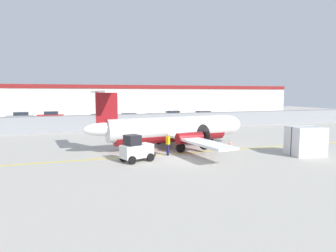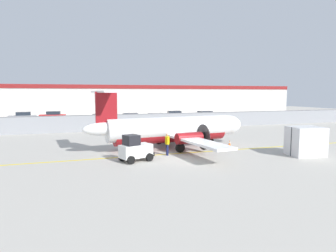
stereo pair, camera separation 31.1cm
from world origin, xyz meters
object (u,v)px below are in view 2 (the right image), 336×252
(traffic_cone_near_left, at_px, (123,148))
(parked_car_3, at_px, (131,118))
(traffic_cone_near_right, at_px, (150,143))
(parked_car_1, at_px, (53,116))
(traffic_cone_far_right, at_px, (206,139))
(parked_car_6, at_px, (204,116))
(ground_crew_worker, at_px, (167,143))
(parked_car_2, at_px, (100,119))
(baggage_tug, at_px, (135,149))
(parked_car_5, at_px, (174,115))
(parked_car_4, at_px, (156,118))
(cargo_container, at_px, (306,141))
(traffic_cone_far_left, at_px, (229,144))
(commuter_airplane, at_px, (174,129))
(parked_car_0, at_px, (23,117))

(traffic_cone_near_left, bearing_deg, parked_car_3, 76.88)
(traffic_cone_near_right, height_order, parked_car_1, parked_car_1)
(traffic_cone_far_right, distance_m, parked_car_6, 22.58)
(ground_crew_worker, bearing_deg, parked_car_2, 105.13)
(baggage_tug, bearing_deg, parked_car_5, 46.25)
(parked_car_4, bearing_deg, cargo_container, 101.58)
(traffic_cone_far_left, distance_m, parked_car_3, 22.97)
(commuter_airplane, relative_size, traffic_cone_far_right, 25.12)
(parked_car_5, bearing_deg, traffic_cone_near_right, 72.59)
(traffic_cone_far_left, distance_m, parked_car_5, 26.25)
(parked_car_6, bearing_deg, traffic_cone_far_left, 66.91)
(parked_car_3, bearing_deg, parked_car_0, 157.73)
(commuter_airplane, xyz_separation_m, parked_car_2, (-4.35, 20.84, -0.71))
(commuter_airplane, bearing_deg, ground_crew_worker, -125.33)
(parked_car_0, bearing_deg, parked_car_6, 161.32)
(traffic_cone_near_left, bearing_deg, traffic_cone_near_right, 25.98)
(parked_car_3, xyz_separation_m, parked_car_4, (3.53, -1.57, 0.00))
(baggage_tug, bearing_deg, traffic_cone_near_left, 73.91)
(traffic_cone_far_left, bearing_deg, baggage_tug, -163.20)
(cargo_container, distance_m, parked_car_3, 28.61)
(traffic_cone_far_left, distance_m, parked_car_6, 25.25)
(parked_car_3, bearing_deg, cargo_container, -69.03)
(ground_crew_worker, height_order, parked_car_6, same)
(ground_crew_worker, bearing_deg, traffic_cone_near_right, 103.58)
(parked_car_1, bearing_deg, ground_crew_worker, 109.69)
(parked_car_5, height_order, parked_car_6, same)
(traffic_cone_near_right, xyz_separation_m, parked_car_4, (5.89, 18.60, 0.58))
(traffic_cone_near_left, xyz_separation_m, traffic_cone_near_right, (2.65, 1.29, 0.00))
(commuter_airplane, height_order, traffic_cone_far_left, commuter_airplane)
(parked_car_0, xyz_separation_m, parked_car_5, (24.48, -4.95, 0.00))
(traffic_cone_far_left, bearing_deg, commuter_airplane, 162.44)
(parked_car_6, bearing_deg, baggage_tug, 53.24)
(parked_car_2, distance_m, parked_car_4, 8.37)
(traffic_cone_near_left, height_order, parked_car_2, parked_car_2)
(parked_car_3, relative_size, parked_car_4, 1.02)
(traffic_cone_near_right, xyz_separation_m, traffic_cone_far_left, (6.60, -2.41, 0.00))
(cargo_container, distance_m, parked_car_6, 29.03)
(commuter_airplane, bearing_deg, traffic_cone_near_left, 177.85)
(traffic_cone_near_left, relative_size, parked_car_1, 0.15)
(traffic_cone_far_right, xyz_separation_m, parked_car_3, (-3.52, 19.38, 0.58))
(traffic_cone_near_left, xyz_separation_m, parked_car_1, (-6.66, 30.31, 0.58))
(parked_car_0, xyz_separation_m, parked_car_2, (11.51, -8.59, 0.00))
(ground_crew_worker, xyz_separation_m, traffic_cone_near_left, (-2.99, 2.61, -0.64))
(traffic_cone_far_left, bearing_deg, ground_crew_worker, -166.58)
(baggage_tug, xyz_separation_m, parked_car_2, (0.05, 25.03, 0.04))
(parked_car_4, relative_size, parked_car_6, 0.99)
(parked_car_3, bearing_deg, traffic_cone_near_left, -98.28)
(traffic_cone_far_right, bearing_deg, parked_car_5, 78.31)
(commuter_airplane, height_order, ground_crew_worker, commuter_airplane)
(traffic_cone_near_right, bearing_deg, parked_car_4, 72.43)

